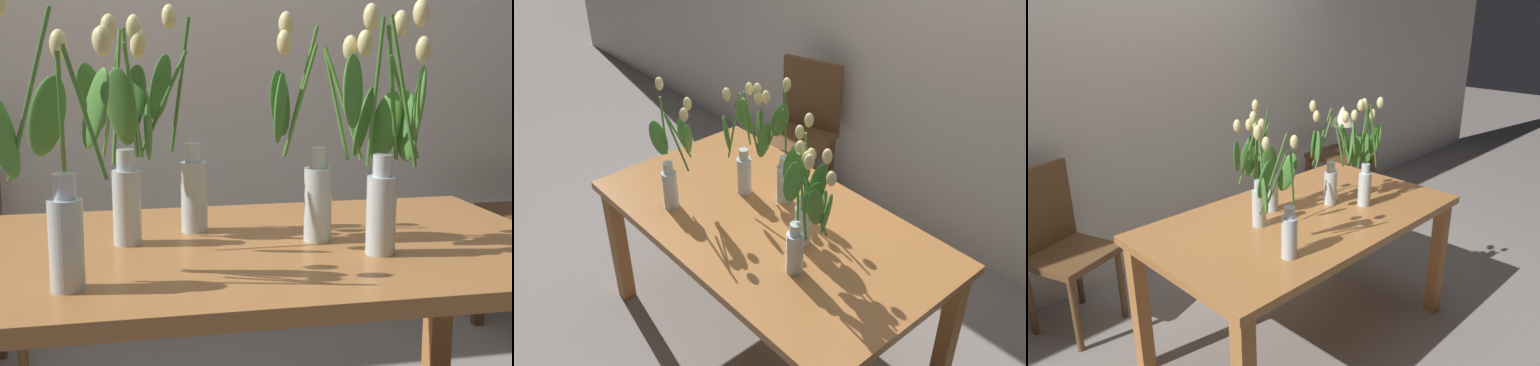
# 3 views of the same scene
# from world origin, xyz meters

# --- Properties ---
(room_wall_rear) EXTENTS (9.00, 0.10, 2.70)m
(room_wall_rear) POSITION_xyz_m (0.00, 1.35, 1.35)
(room_wall_rear) COLOR silver
(room_wall_rear) RESTS_ON ground
(dining_table) EXTENTS (1.60, 0.90, 0.74)m
(dining_table) POSITION_xyz_m (0.00, 0.00, 0.65)
(dining_table) COLOR #B7753D
(dining_table) RESTS_ON ground
(tulip_vase_0) EXTENTS (0.28, 0.20, 0.55)m
(tulip_vase_0) POSITION_xyz_m (0.21, -0.00, 0.97)
(tulip_vase_0) COLOR silver
(tulip_vase_0) RESTS_ON dining_table
(tulip_vase_1) EXTENTS (0.19, 0.16, 0.58)m
(tulip_vase_1) POSITION_xyz_m (-0.10, 0.16, 0.92)
(tulip_vase_1) COLOR silver
(tulip_vase_1) RESTS_ON dining_table
(tulip_vase_2) EXTENTS (0.23, 0.17, 0.57)m
(tulip_vase_2) POSITION_xyz_m (0.34, -0.12, 0.97)
(tulip_vase_2) COLOR silver
(tulip_vase_2) RESTS_ON dining_table
(tulip_vase_3) EXTENTS (0.20, 0.23, 0.55)m
(tulip_vase_3) POSITION_xyz_m (-0.25, 0.08, 0.97)
(tulip_vase_3) COLOR silver
(tulip_vase_3) RESTS_ON dining_table
(tulip_vase_4) EXTENTS (0.26, 0.18, 0.58)m
(tulip_vase_4) POSITION_xyz_m (-0.38, -0.23, 0.95)
(tulip_vase_4) COLOR silver
(tulip_vase_4) RESTS_ON dining_table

